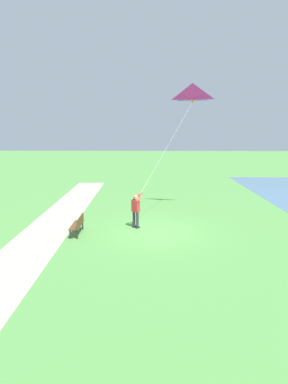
{
  "coord_description": "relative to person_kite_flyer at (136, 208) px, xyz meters",
  "views": [
    {
      "loc": [
        0.11,
        14.28,
        4.93
      ],
      "look_at": [
        0.46,
        0.72,
        2.15
      ],
      "focal_mm": 28.22,
      "sensor_mm": 36.0,
      "label": 1
    }
  ],
  "objects": [
    {
      "name": "flying_kite",
      "position": [
        -3.14,
        -3.65,
        6.0
      ],
      "size": [
        3.89,
        3.81,
        5.85
      ],
      "color": "#E02D9E"
    },
    {
      "name": "person_kite_flyer",
      "position": [
        0.0,
        0.0,
        0.0
      ],
      "size": [
        0.57,
        0.61,
        1.83
      ],
      "color": "#232328",
      "rests_on": "ground"
    },
    {
      "name": "park_bench_near_walkway",
      "position": [
        2.75,
        1.03,
        -0.54
      ],
      "size": [
        0.49,
        1.51,
        0.88
      ],
      "color": "brown",
      "rests_on": "ground"
    },
    {
      "name": "ground_plane",
      "position": [
        -0.91,
        0.59,
        -1.05
      ],
      "size": [
        120.0,
        120.0,
        0.0
      ],
      "primitive_type": "plane",
      "color": "#569947"
    },
    {
      "name": "walkway_path",
      "position": [
        4.37,
        2.59,
        -1.04
      ],
      "size": [
        3.52,
        32.06,
        0.02
      ],
      "primitive_type": "cube",
      "rotation": [
        0.0,
        0.0,
        0.04
      ],
      "color": "#B7AD99",
      "rests_on": "ground"
    }
  ]
}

